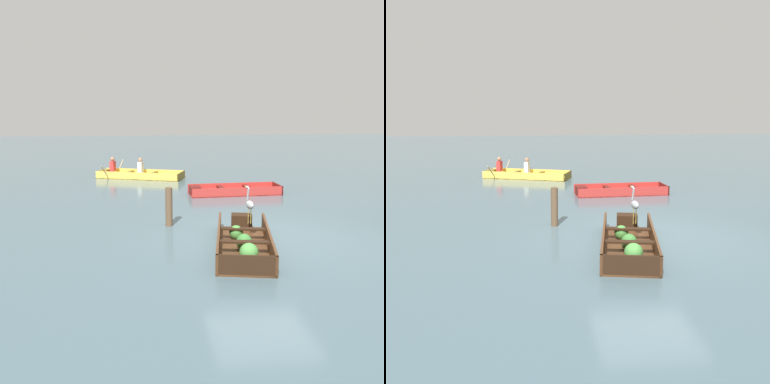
{
  "view_description": "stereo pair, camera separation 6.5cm",
  "coord_description": "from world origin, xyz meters",
  "views": [
    {
      "loc": [
        -2.71,
        -9.34,
        2.94
      ],
      "look_at": [
        -1.25,
        3.91,
        0.35
      ],
      "focal_mm": 40.0,
      "sensor_mm": 36.0,
      "label": 1
    },
    {
      "loc": [
        -2.65,
        -9.34,
        2.94
      ],
      "look_at": [
        -1.25,
        3.91,
        0.35
      ],
      "focal_mm": 40.0,
      "sensor_mm": 36.0,
      "label": 2
    }
  ],
  "objects": [
    {
      "name": "dinghy_dark_varnish_foreground",
      "position": [
        -0.65,
        -0.71,
        0.16
      ],
      "size": [
        1.7,
        3.36,
        0.41
      ],
      "color": "#4C2D19",
      "rests_on": "ground"
    },
    {
      "name": "rowboat_yellow_with_crew",
      "position": [
        -3.13,
        9.15,
        0.16
      ],
      "size": [
        3.84,
        2.7,
        0.89
      ],
      "color": "#E5BC47",
      "rests_on": "ground"
    },
    {
      "name": "heron_on_dinghy",
      "position": [
        -0.42,
        -0.25,
        0.87
      ],
      "size": [
        0.19,
        0.46,
        0.84
      ],
      "color": "olive",
      "rests_on": "dinghy_dark_varnish_foreground"
    },
    {
      "name": "skiff_red_near_moored",
      "position": [
        0.26,
        5.15,
        0.11
      ],
      "size": [
        3.24,
        1.18,
        0.32
      ],
      "color": "#AD2D28",
      "rests_on": "ground"
    },
    {
      "name": "mooring_post",
      "position": [
        -2.14,
        1.25,
        0.5
      ],
      "size": [
        0.18,
        0.18,
        0.99
      ],
      "primitive_type": "cylinder",
      "color": "brown",
      "rests_on": "ground"
    },
    {
      "name": "ground_plane",
      "position": [
        0.0,
        0.0,
        0.0
      ],
      "size": [
        80.0,
        80.0,
        0.0
      ],
      "primitive_type": "plane",
      "color": "#47606B"
    }
  ]
}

